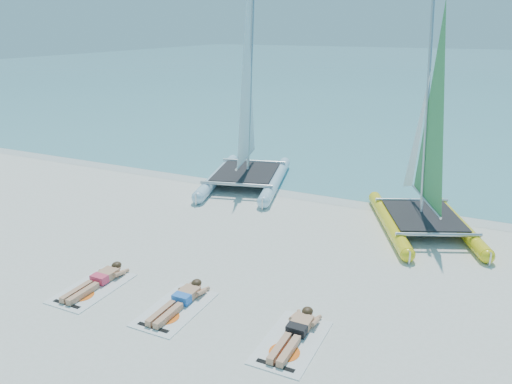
% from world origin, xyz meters
% --- Properties ---
extents(ground, '(140.00, 140.00, 0.00)m').
position_xyz_m(ground, '(0.00, 0.00, 0.00)').
color(ground, silver).
rests_on(ground, ground).
extents(sea, '(140.00, 115.00, 0.01)m').
position_xyz_m(sea, '(0.00, 63.00, 0.01)').
color(sea, '#72B3BE').
rests_on(sea, ground).
extents(wet_sand_strip, '(140.00, 1.40, 0.01)m').
position_xyz_m(wet_sand_strip, '(0.00, 5.50, 0.00)').
color(wet_sand_strip, silver).
rests_on(wet_sand_strip, ground).
extents(catamaran_blue, '(3.85, 5.86, 7.35)m').
position_xyz_m(catamaran_blue, '(-2.73, 5.68, 2.19)').
color(catamaran_blue, '#B2DAEA').
rests_on(catamaran_blue, ground).
extents(catamaran_yellow, '(4.01, 5.29, 6.51)m').
position_xyz_m(catamaran_yellow, '(3.51, 4.45, 2.05)').
color(catamaran_yellow, gold).
rests_on(catamaran_yellow, ground).
extents(towel_a, '(1.00, 1.85, 0.02)m').
position_xyz_m(towel_a, '(-2.32, -2.68, 0.01)').
color(towel_a, white).
rests_on(towel_a, ground).
extents(sunbather_a, '(0.37, 1.73, 0.26)m').
position_xyz_m(sunbather_a, '(-2.32, -2.48, 0.12)').
color(sunbather_a, tan).
rests_on(sunbather_a, towel_a).
extents(towel_b, '(1.00, 1.85, 0.02)m').
position_xyz_m(towel_b, '(-0.19, -2.58, 0.01)').
color(towel_b, white).
rests_on(towel_b, ground).
extents(sunbather_b, '(0.37, 1.73, 0.26)m').
position_xyz_m(sunbather_b, '(-0.19, -2.39, 0.12)').
color(sunbather_b, tan).
rests_on(sunbather_b, towel_b).
extents(towel_c, '(1.00, 1.85, 0.02)m').
position_xyz_m(towel_c, '(2.36, -2.59, 0.01)').
color(towel_c, white).
rests_on(towel_c, ground).
extents(sunbather_c, '(0.37, 1.73, 0.26)m').
position_xyz_m(sunbather_c, '(2.36, -2.40, 0.12)').
color(sunbather_c, tan).
rests_on(sunbather_c, towel_c).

